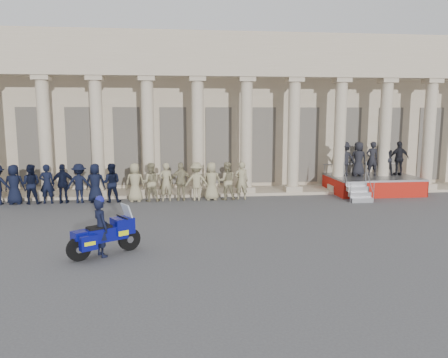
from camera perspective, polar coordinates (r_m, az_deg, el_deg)
The scene contains 6 objects.
ground at distance 15.81m, azimuth -6.58°, elevation -7.59°, with size 90.00×90.00×0.00m, color #48484B.
building at distance 29.94m, azimuth -6.65°, elevation 8.73°, with size 40.00×12.50×9.00m.
officer_rank at distance 22.78m, azimuth -19.37°, elevation -0.56°, with size 17.48×0.74×1.95m.
reviewing_stand at distance 25.58m, azimuth 18.53°, elevation 1.78°, with size 4.65×4.36×2.85m.
motorcycle at distance 14.12m, azimuth -15.25°, elevation -7.00°, with size 2.09×1.62×1.53m.
rider at distance 14.00m, azimuth -15.79°, elevation -5.98°, with size 0.72×0.79×1.90m.
Camera 1 is at (0.11, -15.19, 4.35)m, focal length 35.00 mm.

